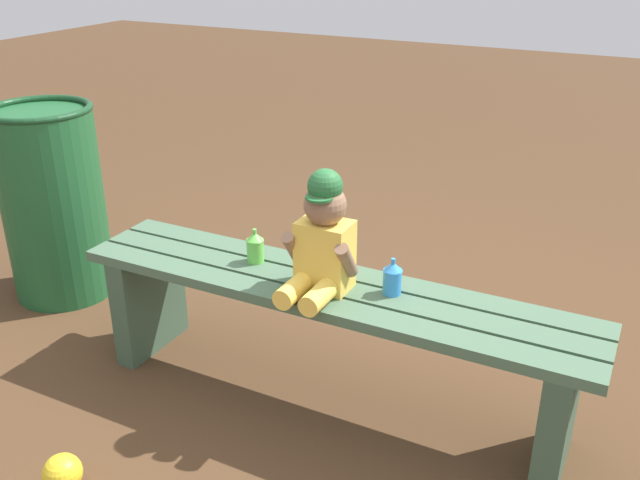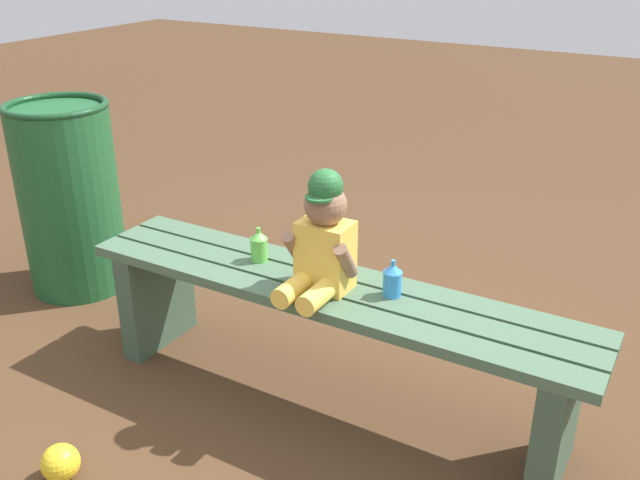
% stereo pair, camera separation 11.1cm
% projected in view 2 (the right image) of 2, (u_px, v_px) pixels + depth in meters
% --- Properties ---
extents(ground_plane, '(16.00, 16.00, 0.00)m').
position_uv_depth(ground_plane, '(327.00, 400.00, 2.50)').
color(ground_plane, '#4C331E').
extents(park_bench, '(1.79, 0.34, 0.47)m').
position_uv_depth(park_bench, '(328.00, 322.00, 2.37)').
color(park_bench, '#47664C').
rests_on(park_bench, ground_plane).
extents(child_figure, '(0.23, 0.27, 0.40)m').
position_uv_depth(child_figure, '(322.00, 239.00, 2.21)').
color(child_figure, '#F2C64C').
rests_on(child_figure, park_bench).
extents(sippy_cup_left, '(0.06, 0.06, 0.12)m').
position_uv_depth(sippy_cup_left, '(259.00, 245.00, 2.45)').
color(sippy_cup_left, '#66CC4C').
rests_on(sippy_cup_left, park_bench).
extents(sippy_cup_right, '(0.06, 0.06, 0.12)m').
position_uv_depth(sippy_cup_right, '(392.00, 279.00, 2.22)').
color(sippy_cup_right, '#338CE5').
rests_on(sippy_cup_right, park_bench).
extents(toy_ball, '(0.12, 0.12, 0.12)m').
position_uv_depth(toy_ball, '(61.00, 463.00, 2.13)').
color(toy_ball, yellow).
rests_on(toy_ball, ground_plane).
extents(trash_bin, '(0.44, 0.44, 0.86)m').
position_uv_depth(trash_bin, '(69.00, 197.00, 3.13)').
color(trash_bin, '#1E592D').
rests_on(trash_bin, ground_plane).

